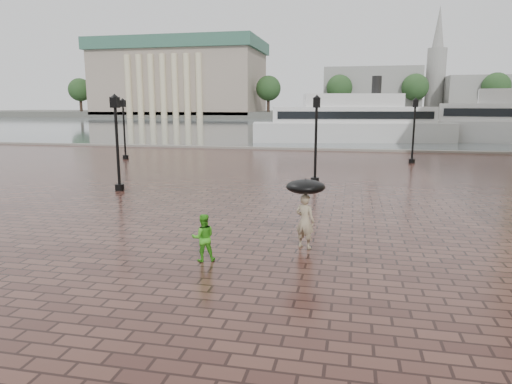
# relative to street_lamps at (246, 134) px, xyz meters

# --- Properties ---
(ground) EXTENTS (300.00, 300.00, 0.00)m
(ground) POSITION_rel_street_lamps_xyz_m (1.50, -17.50, -2.33)
(ground) COLOR #351C18
(ground) RESTS_ON ground
(harbour_water) EXTENTS (240.00, 240.00, 0.00)m
(harbour_water) POSITION_rel_street_lamps_xyz_m (1.50, 74.50, -2.33)
(harbour_water) COLOR #40494E
(harbour_water) RESTS_ON ground
(quay_edge) EXTENTS (80.00, 0.60, 0.30)m
(quay_edge) POSITION_rel_street_lamps_xyz_m (1.50, 14.50, -2.33)
(quay_edge) COLOR slate
(quay_edge) RESTS_ON ground
(far_shore) EXTENTS (300.00, 60.00, 2.00)m
(far_shore) POSITION_rel_street_lamps_xyz_m (1.50, 142.50, -1.33)
(far_shore) COLOR #4C4C47
(far_shore) RESTS_ON ground
(museum) EXTENTS (57.00, 32.50, 26.00)m
(museum) POSITION_rel_street_lamps_xyz_m (-53.50, 127.11, 11.58)
(museum) COLOR gray
(museum) RESTS_ON ground
(distant_skyline) EXTENTS (102.50, 22.00, 33.00)m
(distant_skyline) POSITION_rel_street_lamps_xyz_m (49.64, 132.50, 7.13)
(distant_skyline) COLOR gray
(distant_skyline) RESTS_ON ground
(far_trees) EXTENTS (188.00, 8.00, 13.50)m
(far_trees) POSITION_rel_street_lamps_xyz_m (1.50, 120.50, 7.09)
(far_trees) COLOR #2D2119
(far_trees) RESTS_ON ground
(street_lamps) EXTENTS (21.44, 14.44, 4.40)m
(street_lamps) POSITION_rel_street_lamps_xyz_m (0.00, 0.00, 0.00)
(street_lamps) COLOR black
(street_lamps) RESTS_ON ground
(adult_pedestrian) EXTENTS (0.67, 0.57, 1.57)m
(adult_pedestrian) POSITION_rel_street_lamps_xyz_m (5.14, -14.65, -1.54)
(adult_pedestrian) COLOR tan
(adult_pedestrian) RESTS_ON ground
(child_pedestrian) EXTENTS (0.74, 0.67, 1.25)m
(child_pedestrian) POSITION_rel_street_lamps_xyz_m (2.67, -16.31, -1.70)
(child_pedestrian) COLOR green
(child_pedestrian) RESTS_ON ground
(ferry_near) EXTENTS (22.62, 9.28, 7.22)m
(ferry_near) POSITION_rel_street_lamps_xyz_m (6.10, 25.74, -0.15)
(ferry_near) COLOR #BABABA
(ferry_near) RESTS_ON ground
(umbrella) EXTENTS (1.10, 1.10, 1.11)m
(umbrella) POSITION_rel_street_lamps_xyz_m (5.14, -14.65, -0.55)
(umbrella) COLOR black
(umbrella) RESTS_ON ground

